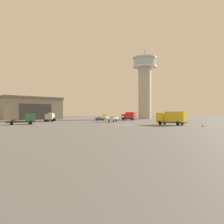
{
  "coord_description": "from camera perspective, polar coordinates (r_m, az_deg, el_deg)",
  "views": [
    {
      "loc": [
        -3.45,
        -49.63,
        2.59
      ],
      "look_at": [
        -2.45,
        22.19,
        3.14
      ],
      "focal_mm": 35.25,
      "sensor_mm": 36.0,
      "label": 1
    }
  ],
  "objects": [
    {
      "name": "truck_box_yellow",
      "position": [
        51.84,
        15.31,
        -1.37
      ],
      "size": [
        6.48,
        6.46,
        3.07
      ],
      "rotation": [
        0.0,
        0.0,
        2.36
      ],
      "color": "#38383D",
      "rests_on": "ground_plane"
    },
    {
      "name": "traffic_cone_near_right",
      "position": [
        47.37,
        22.44,
        -3.14
      ],
      "size": [
        0.36,
        0.36,
        0.68
      ],
      "color": "black",
      "rests_on": "ground_plane"
    },
    {
      "name": "truck_box_red",
      "position": [
        86.43,
        4.51,
        -1.02
      ],
      "size": [
        5.9,
        4.99,
        3.18
      ],
      "rotation": [
        0.0,
        0.0,
        2.56
      ],
      "color": "#38383D",
      "rests_on": "ground_plane"
    },
    {
      "name": "truck_fuel_tanker_silver",
      "position": [
        76.47,
        -15.72,
        -1.14
      ],
      "size": [
        3.58,
        7.11,
        2.94
      ],
      "rotation": [
        0.0,
        0.0,
        4.82
      ],
      "color": "#38383D",
      "rests_on": "ground_plane"
    },
    {
      "name": "airplane_white",
      "position": [
        68.32,
        -0.19,
        -1.57
      ],
      "size": [
        7.24,
        7.39,
        2.67
      ],
      "rotation": [
        0.0,
        0.0,
        0.77
      ],
      "color": "white",
      "rests_on": "ground_plane"
    },
    {
      "name": "truck_flatbed_green",
      "position": [
        56.6,
        -21.6,
        -1.73
      ],
      "size": [
        6.65,
        5.28,
        2.66
      ],
      "rotation": [
        0.0,
        0.0,
        0.54
      ],
      "color": "#38383D",
      "rests_on": "ground_plane"
    },
    {
      "name": "car_blue",
      "position": [
        83.96,
        -2.88,
        -1.7
      ],
      "size": [
        4.66,
        3.99,
        1.37
      ],
      "rotation": [
        0.0,
        0.0,
        5.67
      ],
      "color": "#2847A8",
      "rests_on": "ground_plane"
    },
    {
      "name": "control_tower",
      "position": [
        110.22,
        8.46,
        7.74
      ],
      "size": [
        11.77,
        11.77,
        34.21
      ],
      "color": "#B2AD9E",
      "rests_on": "ground_plane"
    },
    {
      "name": "truck_fuel_tanker_black",
      "position": [
        89.84,
        15.68,
        -1.02
      ],
      "size": [
        5.92,
        7.0,
        3.02
      ],
      "rotation": [
        0.0,
        0.0,
        4.09
      ],
      "color": "#38383D",
      "rests_on": "ground_plane"
    },
    {
      "name": "ground_plane",
      "position": [
        49.81,
        3.18,
        -3.42
      ],
      "size": [
        400.0,
        400.0,
        0.0
      ],
      "primitive_type": "plane",
      "color": "#60605E"
    },
    {
      "name": "traffic_cone_near_left",
      "position": [
        45.7,
        -18.65,
        -3.27
      ],
      "size": [
        0.36,
        0.36,
        0.64
      ],
      "color": "black",
      "rests_on": "ground_plane"
    },
    {
      "name": "hangar",
      "position": [
        107.5,
        -20.69,
        0.88
      ],
      "size": [
        31.43,
        30.07,
        10.0
      ],
      "rotation": [
        0.0,
        0.0,
        -0.91
      ],
      "color": "gray",
      "rests_on": "ground_plane"
    }
  ]
}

